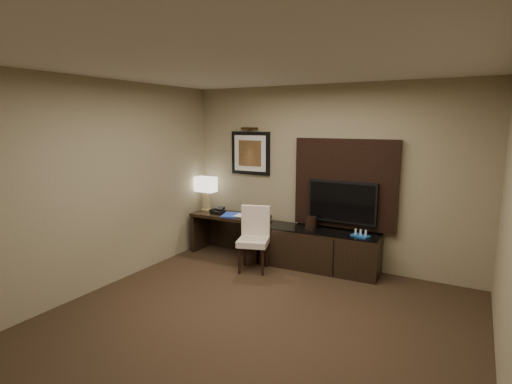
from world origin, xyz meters
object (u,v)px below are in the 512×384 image
Objects in this scene: desk_chair at (253,241)px; minibar_tray at (361,234)px; ice_bucket at (311,223)px; tv at (342,202)px; desk_phone at (218,210)px; desk at (230,234)px; credenza at (319,250)px; table_lamp at (206,195)px.

minibar_tray is at bearing 0.57° from desk_chair.
tv is at bearing 21.98° from ice_bucket.
desk_phone reaches higher than minibar_tray.
desk is at bearing -179.00° from ice_bucket.
credenza is 0.99m from desk_chair.
desk is 6.70× the size of ice_bucket.
desk_phone is at bearing 137.12° from desk_chair.
desk_chair is 1.68× the size of table_lamp.
table_lamp is at bearing 165.71° from desk_phone.
minibar_tray is (0.33, -0.19, -0.38)m from tv.
desk_phone reaches higher than credenza.
credenza is 0.70m from minibar_tray.
ice_bucket reaches higher than minibar_tray.
desk_phone is at bearing -179.27° from credenza.
table_lamp reaches higher than desk_phone.
desk_phone is 0.85× the size of minibar_tray.
tv is 4.99× the size of desk_phone.
minibar_tray is (1.43, 0.47, 0.19)m from desk_chair.
table_lamp is (-0.53, 0.07, 0.60)m from desk.
desk_chair is at bearing -150.04° from credenza.
desk_phone is at bearing -167.88° from desk.
ice_bucket reaches higher than desk_phone.
tv is 4.23× the size of minibar_tray.
desk_chair is (-1.10, -0.66, -0.58)m from tv.
minibar_tray is at bearing 7.65° from desk_phone.
ice_bucket is (1.92, -0.05, -0.24)m from table_lamp.
ice_bucket reaches higher than desk.
desk_chair is 3.75× the size of minibar_tray.
table_lamp is at bearing -177.17° from tv.
desk_phone is (-0.21, -0.05, 0.39)m from desk.
desk is 1.25× the size of tv.
credenza is 1.78m from desk_phone.
tv reaches higher than desk.
tv reaches higher than credenza.
desk is at bearing 128.16° from desk_chair.
desk reaches higher than credenza.
desk is 1.41× the size of desk_chair.
desk_chair reaches higher than ice_bucket.
desk_phone is 1.07× the size of ice_bucket.
desk_chair is 4.43× the size of desk_phone.
tv is at bearing 13.25° from desk_phone.
desk_chair reaches higher than desk.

